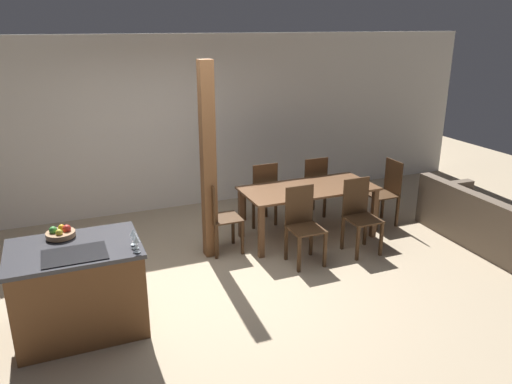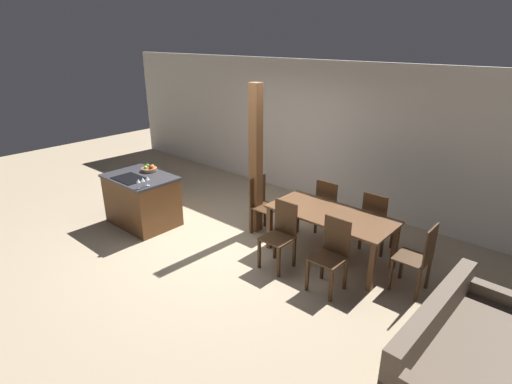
{
  "view_description": "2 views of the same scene",
  "coord_description": "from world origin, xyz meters",
  "px_view_note": "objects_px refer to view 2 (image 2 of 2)",
  "views": [
    {
      "loc": [
        -1.53,
        -4.96,
        2.86
      ],
      "look_at": [
        0.6,
        0.2,
        0.95
      ],
      "focal_mm": 35.0,
      "sensor_mm": 36.0,
      "label": 1
    },
    {
      "loc": [
        4.23,
        -3.92,
        3.11
      ],
      "look_at": [
        0.6,
        0.2,
        0.95
      ],
      "focal_mm": 28.0,
      "sensor_mm": 36.0,
      "label": 2
    }
  ],
  "objects_px": {
    "dining_chair_head_end": "(263,204)",
    "dining_chair_foot_end": "(418,257)",
    "fruit_bowl": "(149,169)",
    "couch": "(466,357)",
    "dining_chair_far_left": "(329,206)",
    "dining_chair_far_right": "(376,221)",
    "timber_post": "(256,161)",
    "dining_table": "(331,219)",
    "kitchen_island": "(142,200)",
    "dining_chair_near_right": "(331,253)",
    "dining_chair_near_left": "(281,234)",
    "wine_glass_far": "(147,179)",
    "wine_glass_near": "(138,181)",
    "wine_glass_middle": "(143,180)"
  },
  "relations": [
    {
      "from": "wine_glass_middle",
      "to": "dining_chair_far_left",
      "type": "height_order",
      "value": "wine_glass_middle"
    },
    {
      "from": "kitchen_island",
      "to": "dining_chair_far_left",
      "type": "height_order",
      "value": "dining_chair_far_left"
    },
    {
      "from": "dining_chair_near_left",
      "to": "timber_post",
      "type": "relative_size",
      "value": 0.39
    },
    {
      "from": "dining_chair_near_right",
      "to": "dining_chair_far_left",
      "type": "height_order",
      "value": "same"
    },
    {
      "from": "wine_glass_far",
      "to": "timber_post",
      "type": "xyz_separation_m",
      "value": [
        1.14,
        1.3,
        0.22
      ]
    },
    {
      "from": "dining_table",
      "to": "dining_chair_near_left",
      "type": "distance_m",
      "value": 0.77
    },
    {
      "from": "dining_chair_foot_end",
      "to": "couch",
      "type": "distance_m",
      "value": 1.44
    },
    {
      "from": "couch",
      "to": "timber_post",
      "type": "bearing_deg",
      "value": 75.28
    },
    {
      "from": "kitchen_island",
      "to": "dining_chair_foot_end",
      "type": "relative_size",
      "value": 1.25
    },
    {
      "from": "dining_chair_far_right",
      "to": "timber_post",
      "type": "relative_size",
      "value": 0.39
    },
    {
      "from": "kitchen_island",
      "to": "dining_chair_head_end",
      "type": "relative_size",
      "value": 1.25
    },
    {
      "from": "dining_table",
      "to": "timber_post",
      "type": "relative_size",
      "value": 0.74
    },
    {
      "from": "wine_glass_far",
      "to": "dining_chair_far_right",
      "type": "xyz_separation_m",
      "value": [
        2.96,
        1.97,
        -0.51
      ]
    },
    {
      "from": "dining_chair_near_left",
      "to": "dining_chair_near_right",
      "type": "distance_m",
      "value": 0.82
    },
    {
      "from": "dining_chair_near_right",
      "to": "couch",
      "type": "height_order",
      "value": "dining_chair_near_right"
    },
    {
      "from": "couch",
      "to": "wine_glass_far",
      "type": "bearing_deg",
      "value": 94.53
    },
    {
      "from": "kitchen_island",
      "to": "dining_chair_foot_end",
      "type": "xyz_separation_m",
      "value": [
        4.37,
        1.14,
        0.06
      ]
    },
    {
      "from": "wine_glass_near",
      "to": "dining_chair_far_right",
      "type": "xyz_separation_m",
      "value": [
        2.96,
        2.14,
        -0.51
      ]
    },
    {
      "from": "dining_chair_head_end",
      "to": "dining_chair_foot_end",
      "type": "relative_size",
      "value": 1.0
    },
    {
      "from": "fruit_bowl",
      "to": "timber_post",
      "type": "relative_size",
      "value": 0.11
    },
    {
      "from": "wine_glass_far",
      "to": "dining_chair_head_end",
      "type": "height_order",
      "value": "wine_glass_far"
    },
    {
      "from": "dining_chair_far_left",
      "to": "couch",
      "type": "height_order",
      "value": "dining_chair_far_left"
    },
    {
      "from": "kitchen_island",
      "to": "dining_chair_head_end",
      "type": "height_order",
      "value": "dining_chair_head_end"
    },
    {
      "from": "dining_chair_near_right",
      "to": "dining_chair_head_end",
      "type": "distance_m",
      "value": 1.82
    },
    {
      "from": "dining_chair_foot_end",
      "to": "couch",
      "type": "relative_size",
      "value": 0.48
    },
    {
      "from": "dining_chair_near_left",
      "to": "timber_post",
      "type": "height_order",
      "value": "timber_post"
    },
    {
      "from": "wine_glass_middle",
      "to": "dining_chair_far_right",
      "type": "xyz_separation_m",
      "value": [
        2.96,
        2.05,
        -0.51
      ]
    },
    {
      "from": "dining_chair_foot_end",
      "to": "dining_chair_far_right",
      "type": "bearing_deg",
      "value": -126.22
    },
    {
      "from": "fruit_bowl",
      "to": "dining_chair_far_right",
      "type": "distance_m",
      "value": 3.92
    },
    {
      "from": "kitchen_island",
      "to": "dining_chair_far_left",
      "type": "relative_size",
      "value": 1.25
    },
    {
      "from": "dining_chair_foot_end",
      "to": "couch",
      "type": "bearing_deg",
      "value": 39.29
    },
    {
      "from": "dining_table",
      "to": "dining_chair_near_right",
      "type": "xyz_separation_m",
      "value": [
        0.41,
        -0.64,
        -0.12
      ]
    },
    {
      "from": "wine_glass_far",
      "to": "dining_chair_near_right",
      "type": "height_order",
      "value": "wine_glass_far"
    },
    {
      "from": "dining_chair_far_left",
      "to": "timber_post",
      "type": "distance_m",
      "value": 1.41
    },
    {
      "from": "dining_chair_near_right",
      "to": "dining_chair_far_left",
      "type": "bearing_deg",
      "value": 122.57
    },
    {
      "from": "kitchen_island",
      "to": "couch",
      "type": "xyz_separation_m",
      "value": [
        5.27,
        0.04,
        -0.18
      ]
    },
    {
      "from": "timber_post",
      "to": "wine_glass_far",
      "type": "bearing_deg",
      "value": -131.21
    },
    {
      "from": "dining_chair_far_right",
      "to": "dining_chair_foot_end",
      "type": "relative_size",
      "value": 1.0
    },
    {
      "from": "dining_chair_far_right",
      "to": "couch",
      "type": "bearing_deg",
      "value": 135.58
    },
    {
      "from": "dining_table",
      "to": "dining_chair_foot_end",
      "type": "height_order",
      "value": "dining_chair_foot_end"
    },
    {
      "from": "dining_chair_near_left",
      "to": "couch",
      "type": "bearing_deg",
      "value": -9.93
    },
    {
      "from": "dining_chair_head_end",
      "to": "dining_chair_foot_end",
      "type": "xyz_separation_m",
      "value": [
        2.58,
        0.0,
        0.0
      ]
    },
    {
      "from": "dining_chair_far_left",
      "to": "dining_chair_foot_end",
      "type": "distance_m",
      "value": 1.82
    },
    {
      "from": "fruit_bowl",
      "to": "dining_table",
      "type": "xyz_separation_m",
      "value": [
        3.18,
        0.87,
        -0.3
      ]
    },
    {
      "from": "couch",
      "to": "timber_post",
      "type": "distance_m",
      "value": 3.89
    },
    {
      "from": "fruit_bowl",
      "to": "dining_chair_foot_end",
      "type": "distance_m",
      "value": 4.57
    },
    {
      "from": "fruit_bowl",
      "to": "couch",
      "type": "distance_m",
      "value": 5.41
    },
    {
      "from": "dining_chair_foot_end",
      "to": "couch",
      "type": "xyz_separation_m",
      "value": [
        0.9,
        -1.1,
        -0.24
      ]
    },
    {
      "from": "dining_chair_far_left",
      "to": "dining_chair_far_right",
      "type": "height_order",
      "value": "same"
    },
    {
      "from": "dining_table",
      "to": "couch",
      "type": "bearing_deg",
      "value": -26.66
    }
  ]
}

